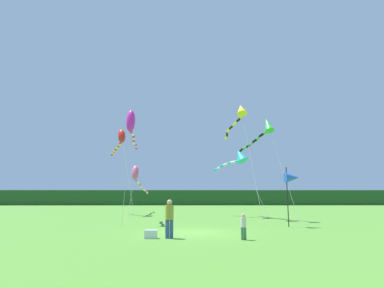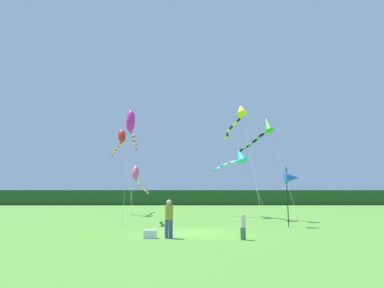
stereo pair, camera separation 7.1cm
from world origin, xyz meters
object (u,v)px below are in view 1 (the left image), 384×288
cooler_box (151,234)px  kite_yellow (239,114)px  kite_rainbow (137,177)px  kite_magenta (131,125)px  kite_green (264,129)px  person_adult (169,217)px  kite_cyan (239,156)px  kite_red (121,138)px  person_child (243,225)px  banner_flag_pole (292,178)px

cooler_box → kite_yellow: kite_yellow is taller
kite_rainbow → kite_magenta: kite_magenta is taller
cooler_box → kite_green: (7.99, 10.49, 7.16)m
person_adult → kite_cyan: size_ratio=0.28×
kite_magenta → kite_red: size_ratio=0.93×
person_adult → kite_magenta: bearing=114.1°
kite_red → person_child: bearing=-61.4°
person_child → kite_red: bearing=118.6°
cooler_box → kite_magenta: bearing=108.2°
cooler_box → kite_rainbow: 18.08m
cooler_box → person_child: bearing=-7.4°
cooler_box → kite_cyan: 15.98m
person_adult → kite_red: kite_red is taller
person_child → kite_green: size_ratio=0.13×
banner_flag_pole → kite_red: size_ratio=0.43×
banner_flag_pole → kite_cyan: 9.06m
kite_cyan → kite_green: kite_green is taller
cooler_box → kite_cyan: kite_cyan is taller
person_adult → kite_red: size_ratio=0.20×
banner_flag_pole → kite_green: size_ratio=0.43×
kite_cyan → kite_yellow: size_ratio=0.63×
kite_red → kite_yellow: bearing=-22.2°
kite_rainbow → kite_magenta: 10.68m
person_child → kite_green: (3.77, 11.04, 6.71)m
person_child → kite_green: 13.46m
kite_green → kite_yellow: size_ratio=0.87×
person_child → kite_yellow: 15.13m
kite_rainbow → kite_green: bearing=-31.0°
person_adult → cooler_box: 1.17m
person_adult → kite_green: bearing=55.8°
kite_cyan → person_child: bearing=-98.6°
person_adult → kite_rainbow: (-4.32, 17.36, 2.83)m
banner_flag_pole → kite_green: kite_green is taller
cooler_box → kite_yellow: (6.20, 11.90, 8.83)m
cooler_box → kite_green: size_ratio=0.07×
kite_rainbow → kite_cyan: kite_cyan is taller
kite_magenta → kite_red: bearing=106.3°
person_child → kite_green: kite_green is taller
kite_rainbow → kite_red: bearing=-151.7°
kite_rainbow → banner_flag_pole: bearing=-45.8°
kite_yellow → kite_cyan: bearing=84.8°
banner_flag_pole → kite_magenta: size_ratio=0.47×
person_child → cooler_box: 4.28m
person_child → banner_flag_pole: bearing=54.0°
kite_cyan → kite_magenta: bearing=-143.5°
person_child → banner_flag_pole: 7.48m
kite_magenta → person_adult: bearing=-65.9°
kite_cyan → kite_yellow: bearing=-95.2°
kite_green → kite_red: kite_red is taller
person_child → kite_rainbow: 19.75m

